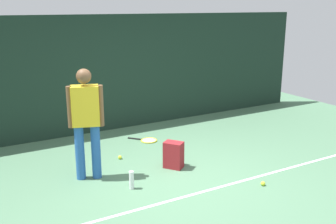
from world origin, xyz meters
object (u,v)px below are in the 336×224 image
Objects in this scene: tennis_player at (86,118)px; backpack at (174,155)px; tennis_racket at (148,140)px; water_bottle at (132,180)px; tennis_ball_by_fence at (263,184)px; tennis_ball_near_player at (120,157)px.

tennis_player is 1.57m from backpack.
tennis_player reaches higher than tennis_racket.
tennis_player is at bearing 121.68° from water_bottle.
tennis_player is 3.86× the size of backpack.
tennis_player reaches higher than backpack.
tennis_player is at bearing -95.97° from tennis_racket.
tennis_player is 2.94× the size of tennis_racket.
tennis_player reaches higher than tennis_ball_by_fence.
tennis_ball_by_fence is (0.58, -2.62, 0.02)m from tennis_racket.
water_bottle reaches higher than tennis_ball_by_fence.
backpack reaches higher than tennis_ball_by_fence.
water_bottle is at bearing 75.83° from backpack.
tennis_racket is 8.77× the size of tennis_ball_by_fence.
water_bottle is (-0.30, -1.14, 0.10)m from tennis_ball_near_player.
tennis_player is at bearing 41.71° from backpack.
tennis_racket is at bearing 102.57° from tennis_ball_by_fence.
tennis_racket is 8.77× the size of tennis_ball_near_player.
water_bottle is (0.41, -0.67, -0.83)m from tennis_player.
water_bottle reaches higher than tennis_racket.
tennis_player is 6.25× the size of water_bottle.
backpack is (-0.21, -1.38, 0.20)m from tennis_racket.
water_bottle reaches higher than tennis_ball_near_player.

